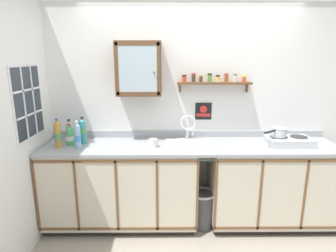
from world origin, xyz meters
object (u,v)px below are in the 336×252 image
at_px(bottle_water_blue_2, 77,136).
at_px(warning_sign, 203,111).
at_px(sink, 190,146).
at_px(saucepan, 279,132).
at_px(bottle_soda_green_3, 70,136).
at_px(trash_bin, 203,208).
at_px(bottle_juice_amber_4, 58,134).
at_px(mug, 153,143).
at_px(bottle_water_clear_1, 69,132).
at_px(wall_cabinet, 139,69).
at_px(bottle_detergent_teal_0, 83,131).
at_px(hot_plate_stove, 289,141).

xyz_separation_m(bottle_water_blue_2, warning_sign, (1.39, 0.41, 0.19)).
xyz_separation_m(sink, saucepan, (0.97, -0.04, 0.17)).
relative_size(bottle_soda_green_3, trash_bin, 0.57).
height_order(bottle_juice_amber_4, mug, bottle_juice_amber_4).
relative_size(sink, bottle_water_clear_1, 2.09).
height_order(wall_cabinet, warning_sign, wall_cabinet).
distance_m(bottle_detergent_teal_0, bottle_juice_amber_4, 0.26).
bearing_deg(sink, warning_sign, 57.67).
relative_size(saucepan, warning_sign, 1.49).
height_order(bottle_juice_amber_4, trash_bin, bottle_juice_amber_4).
distance_m(bottle_soda_green_3, wall_cabinet, 1.06).
bearing_deg(wall_cabinet, bottle_water_blue_2, -155.58).
bearing_deg(mug, wall_cabinet, 121.54).
xyz_separation_m(bottle_soda_green_3, warning_sign, (1.51, 0.31, 0.21)).
relative_size(sink, warning_sign, 2.76).
bearing_deg(bottle_water_clear_1, saucepan, -2.76).
relative_size(saucepan, trash_bin, 0.71).
distance_m(sink, trash_bin, 0.74).
height_order(saucepan, warning_sign, warning_sign).
relative_size(bottle_water_blue_2, bottle_juice_amber_4, 0.95).
bearing_deg(trash_bin, mug, 179.97).
xyz_separation_m(saucepan, trash_bin, (-0.83, -0.07, -0.89)).
bearing_deg(saucepan, warning_sign, 158.45).
bearing_deg(bottle_juice_amber_4, warning_sign, 13.36).
distance_m(sink, saucepan, 0.99).
xyz_separation_m(bottle_water_blue_2, bottle_soda_green_3, (-0.12, 0.10, -0.03)).
bearing_deg(bottle_detergent_teal_0, bottle_soda_green_3, -156.27).
bearing_deg(mug, bottle_soda_green_3, 175.21).
xyz_separation_m(bottle_water_clear_1, bottle_soda_green_3, (0.04, -0.11, -0.02)).
distance_m(bottle_detergent_teal_0, bottle_water_blue_2, 0.16).
distance_m(sink, bottle_juice_amber_4, 1.45).
bearing_deg(bottle_soda_green_3, mug, -4.79).
distance_m(hot_plate_stove, trash_bin, 1.23).
relative_size(hot_plate_stove, mug, 4.25).
distance_m(sink, warning_sign, 0.48).
distance_m(hot_plate_stove, warning_sign, 1.01).
bearing_deg(bottle_water_clear_1, bottle_detergent_teal_0, -17.31).
bearing_deg(bottle_water_clear_1, bottle_soda_green_3, -68.71).
bearing_deg(sink, bottle_water_blue_2, -173.46).
height_order(bottle_detergent_teal_0, bottle_water_clear_1, bottle_detergent_teal_0).
bearing_deg(bottle_water_clear_1, bottle_juice_amber_4, -108.87).
distance_m(mug, trash_bin, 0.97).
distance_m(bottle_water_clear_1, bottle_juice_amber_4, 0.19).
distance_m(bottle_detergent_teal_0, mug, 0.81).
bearing_deg(sink, mug, -164.71).
relative_size(bottle_soda_green_3, warning_sign, 1.20).
bearing_deg(saucepan, bottle_water_clear_1, 177.24).
bearing_deg(bottle_juice_amber_4, bottle_water_blue_2, -8.31).
bearing_deg(bottle_water_clear_1, wall_cabinet, 5.62).
relative_size(bottle_water_clear_1, wall_cabinet, 0.46).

